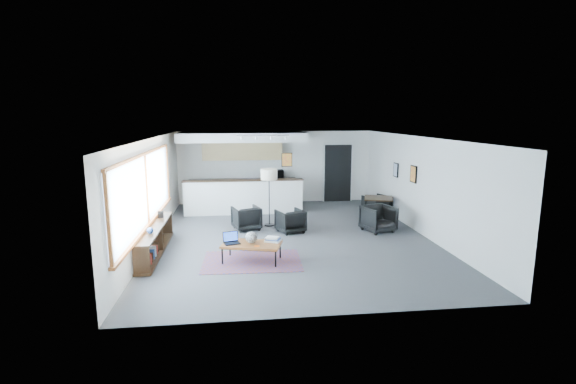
{
  "coord_description": "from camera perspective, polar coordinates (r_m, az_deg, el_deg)",
  "views": [
    {
      "loc": [
        -1.38,
        -10.56,
        3.15
      ],
      "look_at": [
        -0.04,
        0.4,
        1.12
      ],
      "focal_mm": 26.0,
      "sensor_mm": 36.0,
      "label": 1
    }
  ],
  "objects": [
    {
      "name": "dining_table",
      "position": [
        12.94,
        12.26,
        -1.02
      ],
      "size": [
        1.05,
        1.05,
        0.7
      ],
      "rotation": [
        0.0,
        0.0,
        -0.31
      ],
      "color": "black",
      "rests_on": "floor"
    },
    {
      "name": "coffee_table",
      "position": [
        9.18,
        -4.97,
        -7.2
      ],
      "size": [
        1.39,
        0.99,
        0.41
      ],
      "rotation": [
        0.0,
        0.0,
        -0.27
      ],
      "color": "brown",
      "rests_on": "floor"
    },
    {
      "name": "wall_art_lower",
      "position": [
        12.09,
        16.77,
        2.36
      ],
      "size": [
        0.03,
        0.38,
        0.48
      ],
      "color": "black",
      "rests_on": "room"
    },
    {
      "name": "doorway",
      "position": [
        15.57,
        6.8,
        2.67
      ],
      "size": [
        1.1,
        0.12,
        2.15
      ],
      "color": "black",
      "rests_on": "room"
    },
    {
      "name": "kilim_rug",
      "position": [
        9.3,
        -4.94,
        -9.39
      ],
      "size": [
        2.19,
        1.53,
        0.01
      ],
      "rotation": [
        0.0,
        0.0,
        -0.04
      ],
      "color": "#5A3446",
      "rests_on": "floor"
    },
    {
      "name": "floor_lamp",
      "position": [
        11.9,
        -2.61,
        2.14
      ],
      "size": [
        0.5,
        0.5,
        1.66
      ],
      "rotation": [
        0.0,
        0.0,
        0.05
      ],
      "color": "black",
      "rests_on": "floor"
    },
    {
      "name": "room",
      "position": [
        10.81,
        0.49,
        0.56
      ],
      "size": [
        7.02,
        9.02,
        2.62
      ],
      "color": "#47474A",
      "rests_on": "ground"
    },
    {
      "name": "laptop",
      "position": [
        9.24,
        -7.77,
        -6.49
      ],
      "size": [
        0.39,
        0.35,
        0.24
      ],
      "rotation": [
        0.0,
        0.0,
        0.26
      ],
      "color": "black",
      "rests_on": "coffee_table"
    },
    {
      "name": "kitchenette",
      "position": [
        14.38,
        -6.18,
        3.27
      ],
      "size": [
        4.2,
        1.96,
        2.6
      ],
      "color": "white",
      "rests_on": "floor"
    },
    {
      "name": "armchair_right",
      "position": [
        11.41,
        0.32,
        -3.82
      ],
      "size": [
        0.85,
        0.82,
        0.69
      ],
      "primitive_type": "imported",
      "rotation": [
        0.0,
        0.0,
        3.49
      ],
      "color": "black",
      "rests_on": "floor"
    },
    {
      "name": "track_light",
      "position": [
        12.8,
        -3.43,
        7.6
      ],
      "size": [
        1.6,
        0.07,
        0.15
      ],
      "color": "silver",
      "rests_on": "room"
    },
    {
      "name": "console",
      "position": [
        10.11,
        -17.72,
        -6.32
      ],
      "size": [
        0.35,
        3.0,
        0.8
      ],
      "color": "black",
      "rests_on": "floor"
    },
    {
      "name": "dining_chair_far",
      "position": [
        13.59,
        12.03,
        -1.89
      ],
      "size": [
        0.78,
        0.76,
        0.62
      ],
      "primitive_type": "imported",
      "rotation": [
        0.0,
        0.0,
        3.56
      ],
      "color": "black",
      "rests_on": "floor"
    },
    {
      "name": "dining_chair_near",
      "position": [
        11.75,
        12.26,
        -3.69
      ],
      "size": [
        0.82,
        0.8,
        0.67
      ],
      "primitive_type": "imported",
      "rotation": [
        0.0,
        0.0,
        0.34
      ],
      "color": "black",
      "rests_on": "floor"
    },
    {
      "name": "armchair_left",
      "position": [
        11.73,
        -5.73,
        -3.4
      ],
      "size": [
        0.86,
        0.83,
        0.72
      ],
      "primitive_type": "imported",
      "rotation": [
        0.0,
        0.0,
        3.44
      ],
      "color": "black",
      "rests_on": "floor"
    },
    {
      "name": "book_stack",
      "position": [
        9.27,
        -2.11,
        -6.48
      ],
      "size": [
        0.4,
        0.37,
        0.1
      ],
      "rotation": [
        0.0,
        0.0,
        -0.41
      ],
      "color": "silver",
      "rests_on": "coffee_table"
    },
    {
      "name": "window",
      "position": [
        10.03,
        -18.83,
        0.12
      ],
      "size": [
        0.1,
        5.95,
        1.66
      ],
      "color": "#8CBFFF",
      "rests_on": "room"
    },
    {
      "name": "microwave",
      "position": [
        14.91,
        -1.75,
        2.57
      ],
      "size": [
        0.57,
        0.33,
        0.37
      ],
      "primitive_type": "imported",
      "rotation": [
        0.0,
        0.0,
        0.05
      ],
      "color": "black",
      "rests_on": "kitchenette"
    },
    {
      "name": "wall_art_upper",
      "position": [
        13.29,
        14.53,
        2.94
      ],
      "size": [
        0.03,
        0.34,
        0.44
      ],
      "color": "black",
      "rests_on": "room"
    },
    {
      "name": "ceramic_pot",
      "position": [
        9.16,
        -5.04,
        -6.19
      ],
      "size": [
        0.26,
        0.26,
        0.26
      ],
      "rotation": [
        0.0,
        0.0,
        -0.3
      ],
      "color": "gray",
      "rests_on": "coffee_table"
    },
    {
      "name": "coaster",
      "position": [
        8.97,
        -4.26,
        -7.38
      ],
      "size": [
        0.12,
        0.12,
        0.01
      ],
      "rotation": [
        0.0,
        0.0,
        -0.11
      ],
      "color": "#E5590C",
      "rests_on": "coffee_table"
    }
  ]
}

